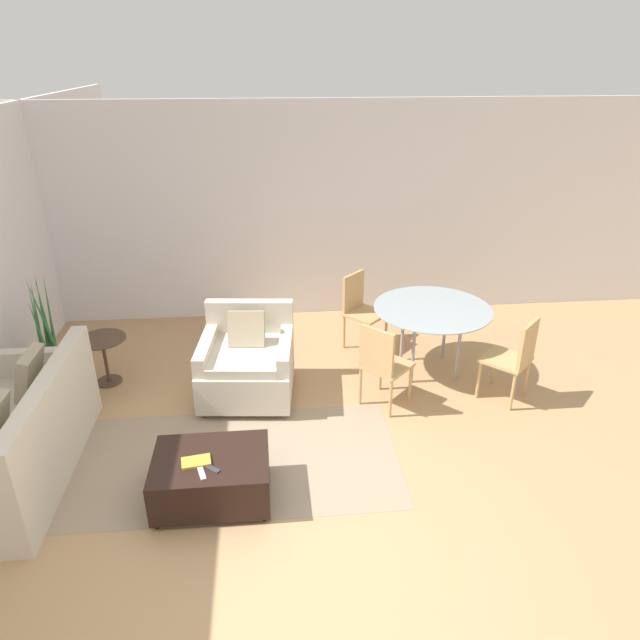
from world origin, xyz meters
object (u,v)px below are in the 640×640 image
object	(u,v)px
potted_plant	(51,360)
tv_remote_secondary	(202,473)
book_stack	(196,462)
dining_chair_near_left	(382,361)
couch	(16,442)
dining_chair_near_right	(515,355)
tv_remote_primary	(211,468)
side_table	(104,351)
dining_chair_far_left	(360,306)
ottoman	(212,476)
dining_table	(432,314)
armchair	(247,363)

from	to	relation	value
potted_plant	tv_remote_secondary	bearing A→B (deg)	-49.91
book_stack	dining_chair_near_left	distance (m)	2.06
couch	dining_chair_near_right	xyz separation A→B (m)	(4.54, 0.70, 0.21)
book_stack	tv_remote_primary	world-z (taller)	book_stack
side_table	dining_chair_far_left	xyz separation A→B (m)	(2.83, 0.60, 0.14)
dining_chair_near_left	side_table	bearing A→B (deg)	165.28
tv_remote_secondary	dining_chair_near_left	bearing A→B (deg)	39.50
couch	potted_plant	world-z (taller)	potted_plant
ottoman	potted_plant	xyz separation A→B (m)	(-1.81, 1.92, 0.07)
tv_remote_secondary	dining_table	xyz separation A→B (m)	(2.29, 2.01, 0.29)
dining_table	dining_chair_far_left	world-z (taller)	dining_chair_far_left
dining_chair_far_left	potted_plant	bearing A→B (deg)	-170.31
armchair	side_table	world-z (taller)	armchair
tv_remote_secondary	side_table	world-z (taller)	side_table
couch	tv_remote_secondary	size ratio (longest dim) A/B	12.35
couch	armchair	size ratio (longest dim) A/B	1.87
couch	dining_table	xyz separation A→B (m)	(3.87, 1.37, 0.38)
ottoman	dining_chair_far_left	distance (m)	2.97
side_table	dining_table	size ratio (longest dim) A/B	0.42
potted_plant	dining_table	xyz separation A→B (m)	(4.06, -0.09, 0.40)
ottoman	book_stack	bearing A→B (deg)	-152.69
book_stack	dining_chair_near_left	world-z (taller)	dining_chair_near_left
armchair	dining_chair_near_right	xyz separation A→B (m)	(2.66, -0.38, 0.16)
side_table	book_stack	bearing A→B (deg)	-59.32
tv_remote_primary	couch	bearing A→B (deg)	160.40
dining_table	dining_chair_near_right	xyz separation A→B (m)	(0.67, -0.67, -0.17)
ottoman	dining_table	xyz separation A→B (m)	(2.24, 1.83, 0.47)
ottoman	dining_chair_far_left	bearing A→B (deg)	57.85
armchair	dining_chair_near_right	world-z (taller)	dining_chair_near_right
tv_remote_primary	side_table	world-z (taller)	side_table
armchair	couch	bearing A→B (deg)	-150.33
book_stack	potted_plant	world-z (taller)	potted_plant
ottoman	armchair	bearing A→B (deg)	80.47
dining_table	tv_remote_secondary	bearing A→B (deg)	-138.78
dining_table	dining_chair_near_right	distance (m)	0.97
couch	tv_remote_primary	xyz separation A→B (m)	(1.65, -0.59, 0.09)
armchair	ottoman	bearing A→B (deg)	-99.53
couch	dining_table	world-z (taller)	couch
armchair	dining_chair_far_left	world-z (taller)	dining_chair_far_left
couch	tv_remote_secondary	world-z (taller)	couch
couch	dining_chair_near_left	distance (m)	3.28
potted_plant	dining_chair_near_right	bearing A→B (deg)	-9.21
couch	book_stack	distance (m)	1.61
ottoman	tv_remote_secondary	distance (m)	0.26
tv_remote_primary	dining_chair_far_left	world-z (taller)	dining_chair_far_left
ottoman	dining_chair_near_left	distance (m)	1.97
couch	dining_chair_far_left	distance (m)	3.80
couch	armchair	distance (m)	2.17
potted_plant	dining_chair_near_left	size ratio (longest dim) A/B	1.41
couch	armchair	world-z (taller)	couch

